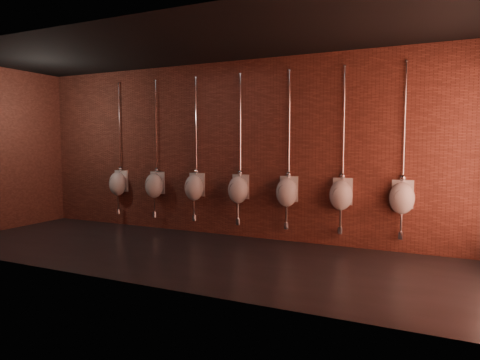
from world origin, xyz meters
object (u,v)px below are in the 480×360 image
object	(u,v)px
urinal_2	(194,187)
urinal_5	(341,194)
urinal_4	(287,191)
urinal_0	(118,183)
urinal_1	(154,185)
urinal_3	(238,189)
urinal_6	(402,197)

from	to	relation	value
urinal_2	urinal_5	distance (m)	2.78
urinal_2	urinal_4	world-z (taller)	same
urinal_0	urinal_2	size ratio (longest dim) A/B	1.00
urinal_0	urinal_1	distance (m)	0.93
urinal_1	urinal_3	world-z (taller)	same
urinal_3	urinal_2	bearing A→B (deg)	180.00
urinal_5	urinal_6	bearing A→B (deg)	0.00
urinal_1	urinal_6	xyz separation A→B (m)	(4.63, 0.00, 0.00)
urinal_0	urinal_3	bearing A→B (deg)	0.00
urinal_4	urinal_6	distance (m)	1.85
urinal_0	urinal_6	xyz separation A→B (m)	(5.56, 0.00, 0.00)
urinal_0	urinal_6	size ratio (longest dim) A/B	1.00
urinal_1	urinal_3	distance (m)	1.85
urinal_0	urinal_4	xyz separation A→B (m)	(3.70, 0.00, 0.00)
urinal_0	urinal_2	distance (m)	1.85
urinal_0	urinal_3	size ratio (longest dim) A/B	1.00
urinal_1	urinal_3	bearing A→B (deg)	0.00
urinal_0	urinal_5	size ratio (longest dim) A/B	1.00
urinal_1	urinal_6	bearing A→B (deg)	0.00
urinal_1	urinal_6	distance (m)	4.63
urinal_0	urinal_4	world-z (taller)	same
urinal_0	urinal_5	bearing A→B (deg)	0.00
urinal_0	urinal_4	bearing A→B (deg)	0.00
urinal_3	urinal_4	world-z (taller)	same
urinal_0	urinal_6	world-z (taller)	same
urinal_1	urinal_4	xyz separation A→B (m)	(2.78, 0.00, 0.00)
urinal_1	urinal_2	size ratio (longest dim) A/B	1.00
urinal_0	urinal_6	bearing A→B (deg)	0.00
urinal_2	urinal_3	bearing A→B (deg)	0.00
urinal_2	urinal_5	bearing A→B (deg)	0.00
urinal_0	urinal_4	distance (m)	3.70
urinal_4	urinal_5	size ratio (longest dim) A/B	1.00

